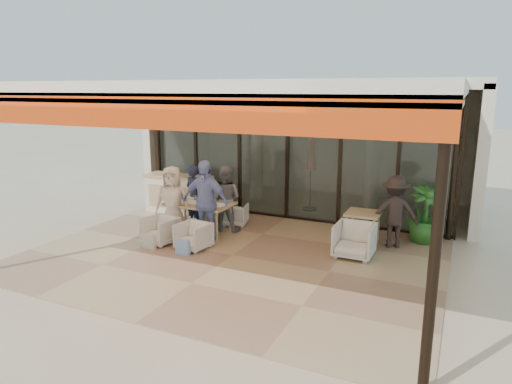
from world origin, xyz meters
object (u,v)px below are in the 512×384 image
Objects in this scene: chair_far_left at (206,209)px; standing_woman at (394,212)px; diner_cream at (173,202)px; side_chair at (354,239)px; host_counter at (179,194)px; diner_navy at (195,196)px; diner_periwinkle at (205,202)px; side_table at (363,217)px; chair_near_left at (160,229)px; diner_grey at (225,199)px; chair_far_right at (235,214)px; chair_near_right at (193,235)px; dining_table at (200,205)px; potted_palm at (424,215)px.

standing_woman is (4.60, -0.02, 0.45)m from chair_far_left.
diner_cream is 4.04m from side_chair.
diner_navy is (1.07, -0.89, 0.23)m from host_counter.
host_counter is 1.41m from diner_navy.
side_table is (3.15, 1.21, -0.27)m from diner_periwinkle.
side_table is at bearing 33.87° from chair_near_left.
host_counter is 1.18× the size of diner_grey.
chair_near_left is 4.99m from standing_woman.
diner_navy is at bearing -6.57° from diner_grey.
chair_far_right is 1.90m from chair_near_right.
chair_far_left is 0.36× the size of diner_periwinkle.
dining_table is 0.92× the size of diner_cream.
side_chair is (3.99, -0.44, -0.38)m from diner_navy.
chair_near_right is at bearing 9.11° from standing_woman.
dining_table is at bearing 133.63° from chair_far_left.
side_chair is at bearing -14.63° from host_counter.
host_counter is 2.80× the size of chair_near_left.
diner_cream reaches higher than dining_table.
chair_near_left is (1.07, -2.29, -0.20)m from host_counter.
chair_near_left is (0.00, -1.90, 0.00)m from chair_far_left.
dining_table is at bearing -41.88° from host_counter.
dining_table is at bearing 122.00° from chair_near_right.
diner_navy reaches higher than chair_far_left.
chair_far_left is at bearing -37.33° from diner_grey.
diner_navy is 0.97× the size of diner_grey.
chair_far_right is 0.89× the size of chair_near_left.
standing_woman is 1.22× the size of potted_palm.
diner_cream reaches higher than chair_far_left.
diner_grey is at bearing 169.31° from chair_far_left.
diner_cream is 0.85m from diner_periwinkle.
side_chair is at bearing -167.84° from diner_navy.
chair_far_left is at bearing -17.72° from standing_woman.
diner_navy is 1.21× the size of potted_palm.
standing_woman reaches higher than chair_far_right.
diner_cream is at bearing 177.05° from diner_periwinkle.
diner_periwinkle reaches higher than chair_near_left.
chair_near_right is (0.84, -1.90, -0.01)m from chair_far_left.
chair_near_right is (0.43, -0.96, -0.37)m from dining_table.
host_counter reaches higher than chair_far_right.
diner_navy reaches higher than side_table.
standing_woman is (4.60, 1.38, -0.04)m from diner_cream.
host_counter is 1.01× the size of diner_periwinkle.
potted_palm reaches higher than chair_near_left.
chair_far_left is 4.01m from side_table.
standing_woman is (4.19, 0.92, 0.09)m from dining_table.
side_chair is (3.15, -0.94, 0.09)m from chair_far_right.
dining_table reaches higher than side_table.
chair_far_left is 0.88× the size of side_table.
potted_palm is at bearing 4.57° from diner_cream.
chair_near_left is at bearing 108.39° from diner_navy.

